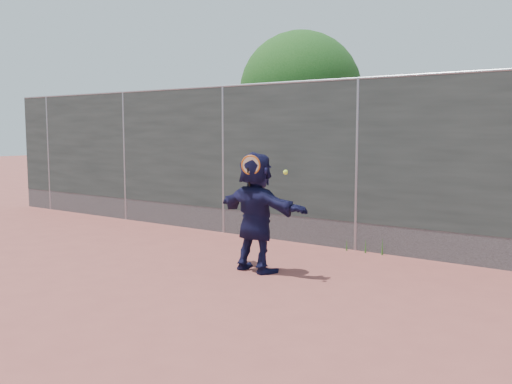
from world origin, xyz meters
The scene contains 6 objects.
ground centered at (0.00, 0.00, 0.00)m, with size 80.00×80.00×0.00m, color #9E4C42.
player centered at (-0.55, 1.25, 0.90)m, with size 1.67×0.53×1.80m, color #141437.
fence centered at (0.00, 3.50, 1.58)m, with size 20.00×0.06×3.03m.
swing_action centered at (-0.44, 1.05, 1.59)m, with size 0.77×0.15×0.51m.
tree_left centered at (-2.85, 6.55, 2.94)m, with size 3.15×3.00×4.53m.
weed_clump centered at (0.29, 3.38, 0.13)m, with size 0.68×0.07×0.30m.
Camera 1 is at (4.39, -5.58, 2.11)m, focal length 40.00 mm.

